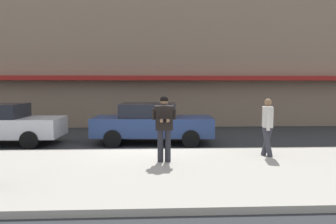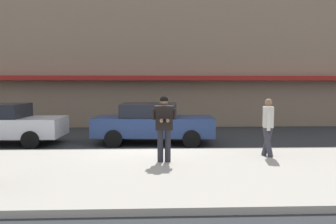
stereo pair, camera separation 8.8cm
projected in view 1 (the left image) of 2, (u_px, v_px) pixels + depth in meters
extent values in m
plane|color=#2B2D30|center=(144.00, 152.00, 11.00)|extent=(80.00, 80.00, 0.00)
cube|color=#A8A399|center=(181.00, 171.00, 8.21)|extent=(32.00, 5.30, 0.14)
cube|color=silver|center=(173.00, 151.00, 11.10)|extent=(28.00, 0.12, 0.01)
cube|color=#84705B|center=(164.00, 37.00, 19.11)|extent=(28.00, 4.00, 10.09)
cube|color=maroon|center=(166.00, 78.00, 16.96)|extent=(26.60, 0.70, 0.24)
cube|color=silver|center=(0.00, 127.00, 12.18)|extent=(4.53, 1.90, 0.70)
cylinder|color=black|center=(46.00, 133.00, 13.11)|extent=(0.64, 0.23, 0.64)
cylinder|color=black|center=(30.00, 140.00, 11.40)|extent=(0.64, 0.23, 0.64)
cube|color=navy|center=(153.00, 126.00, 12.50)|extent=(4.60, 2.08, 0.70)
cube|color=black|center=(148.00, 110.00, 12.45)|extent=(2.16, 1.76, 0.52)
cylinder|color=black|center=(188.00, 132.00, 13.37)|extent=(0.65, 0.26, 0.64)
cylinder|color=black|center=(191.00, 139.00, 11.66)|extent=(0.65, 0.26, 0.64)
cylinder|color=black|center=(120.00, 132.00, 13.39)|extent=(0.65, 0.26, 0.64)
cylinder|color=black|center=(113.00, 139.00, 11.69)|extent=(0.65, 0.26, 0.64)
cylinder|color=#23232B|center=(168.00, 146.00, 8.91)|extent=(0.16, 0.16, 0.88)
cylinder|color=#23232B|center=(160.00, 146.00, 8.89)|extent=(0.16, 0.16, 0.88)
cube|color=black|center=(164.00, 118.00, 8.84)|extent=(0.46, 0.31, 0.64)
cube|color=black|center=(164.00, 108.00, 8.82)|extent=(0.52, 0.35, 0.12)
cylinder|color=black|center=(174.00, 114.00, 8.85)|extent=(0.11, 0.11, 0.30)
cylinder|color=black|center=(170.00, 120.00, 8.69)|extent=(0.10, 0.30, 0.10)
sphere|color=#8C6647|center=(168.00, 121.00, 8.55)|extent=(0.10, 0.10, 0.10)
cylinder|color=black|center=(154.00, 114.00, 8.81)|extent=(0.11, 0.11, 0.30)
cylinder|color=black|center=(159.00, 120.00, 8.67)|extent=(0.10, 0.30, 0.10)
sphere|color=#8C6647|center=(162.00, 121.00, 8.54)|extent=(0.10, 0.10, 0.10)
cube|color=black|center=(165.00, 121.00, 8.50)|extent=(0.08, 0.14, 0.07)
sphere|color=#8C6647|center=(164.00, 101.00, 8.77)|extent=(0.22, 0.22, 0.22)
sphere|color=black|center=(164.00, 100.00, 8.77)|extent=(0.23, 0.23, 0.23)
cylinder|color=#33333D|center=(267.00, 142.00, 9.55)|extent=(0.35, 0.23, 0.87)
cylinder|color=#33333D|center=(267.00, 141.00, 9.72)|extent=(0.35, 0.23, 0.87)
cube|color=silver|center=(268.00, 117.00, 9.58)|extent=(0.37, 0.48, 0.60)
cylinder|color=silver|center=(268.00, 120.00, 9.34)|extent=(0.10, 0.10, 0.58)
cylinder|color=silver|center=(267.00, 119.00, 9.83)|extent=(0.10, 0.10, 0.58)
sphere|color=#8C6647|center=(268.00, 102.00, 9.54)|extent=(0.21, 0.21, 0.21)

